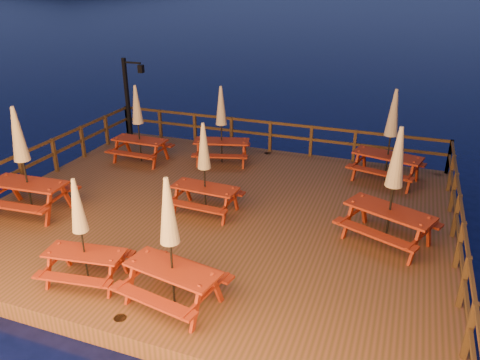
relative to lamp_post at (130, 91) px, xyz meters
The scene contains 13 objects.
ground 7.39m from the lamp_post, 40.16° to the right, with size 500.00×500.00×0.00m, color black.
deck 7.33m from the lamp_post, 40.16° to the right, with size 12.00×10.00×0.40m, color #4F3819.
deck_piles 7.48m from the lamp_post, 40.16° to the right, with size 11.44×9.44×1.40m.
railing 6.15m from the lamp_post, 27.22° to the right, with size 11.80×9.75×1.10m.
lamp_post is the anchor object (origin of this frame).
picnic_table_0 4.43m from the lamp_post, 17.32° to the right, with size 2.12×1.90×2.57m.
picnic_table_1 2.71m from the lamp_post, 53.13° to the right, with size 1.83×1.51×2.57m.
picnic_table_2 7.05m from the lamp_post, 42.81° to the right, with size 1.78×1.49×2.45m.
picnic_table_3 6.43m from the lamp_post, 82.36° to the right, with size 2.12×1.79×2.87m.
picnic_table_4 10.40m from the lamp_post, 53.94° to the right, with size 2.06×1.80×2.62m.
picnic_table_5 10.83m from the lamp_post, 25.72° to the right, with size 2.45×2.26×2.83m.
picnic_table_6 9.51m from the lamp_post, ahead, with size 2.30×2.04×2.82m.
picnic_table_7 9.37m from the lamp_post, 63.78° to the right, with size 1.77×1.53×2.29m.
Camera 1 is at (4.43, -10.25, 6.18)m, focal length 35.00 mm.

